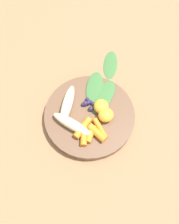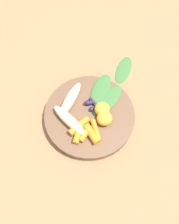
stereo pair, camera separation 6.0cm
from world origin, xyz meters
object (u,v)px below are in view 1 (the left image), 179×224
kale_leaf_stray (110,64)px  orange_segment_near (101,106)px  banana_peeled_right (67,104)px  banana_peeled_left (72,124)px  bowl (90,116)px

kale_leaf_stray → orange_segment_near: bearing=175.7°
banana_peeled_right → banana_peeled_left: bearing=24.8°
banana_peeled_right → kale_leaf_stray: bearing=153.6°
orange_segment_near → banana_peeled_right: bearing=-104.3°
kale_leaf_stray → banana_peeled_left: bearing=160.4°
bowl → banana_peeled_right: 0.07m
banana_peeled_left → orange_segment_near: size_ratio=2.81×
banana_peeled_right → orange_segment_near: (0.02, 0.09, 0.00)m
bowl → banana_peeled_left: banana_peeled_left is taller
bowl → banana_peeled_left: bearing=-59.7°
kale_leaf_stray → banana_peeled_right: bearing=149.1°
banana_peeled_right → orange_segment_near: orange_segment_near is taller
banana_peeled_right → orange_segment_near: size_ratio=2.81×
bowl → kale_leaf_stray: bearing=151.7°
bowl → banana_peeled_right: (-0.03, -0.06, 0.03)m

